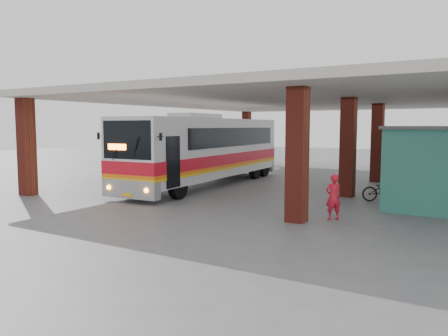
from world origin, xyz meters
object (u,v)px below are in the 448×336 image
at_px(pedestrian, 333,197).
at_px(red_chair, 408,178).
at_px(coach_bus, 206,150).
at_px(motorcycle, 385,190).

bearing_deg(pedestrian, red_chair, -138.47).
xyz_separation_m(coach_bus, red_chair, (9.13, 5.47, -1.46)).
bearing_deg(coach_bus, motorcycle, -6.08).
height_order(motorcycle, red_chair, motorcycle).
height_order(coach_bus, pedestrian, coach_bus).
xyz_separation_m(coach_bus, pedestrian, (8.31, -4.97, -1.09)).
bearing_deg(motorcycle, red_chair, -25.24).
bearing_deg(red_chair, motorcycle, -90.97).
bearing_deg(pedestrian, motorcycle, -143.60).
xyz_separation_m(coach_bus, motorcycle, (9.08, -0.43, -1.38)).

